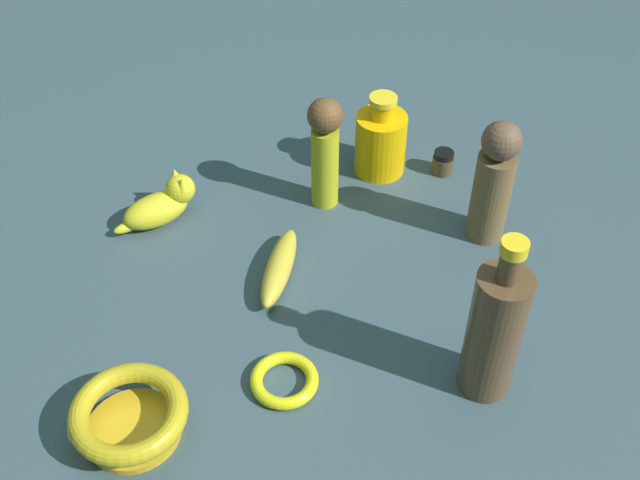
# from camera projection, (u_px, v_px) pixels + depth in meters

# --- Properties ---
(ground) EXTENTS (2.00, 2.00, 0.00)m
(ground) POSITION_uv_depth(u_px,v_px,m) (320.00, 281.00, 1.19)
(ground) COLOR #384C56
(bangle) EXTENTS (0.09, 0.09, 0.02)m
(bangle) POSITION_uv_depth(u_px,v_px,m) (284.00, 380.00, 1.05)
(bangle) COLOR yellow
(bangle) RESTS_ON ground
(person_figure_adult) EXTENTS (0.06, 0.06, 0.20)m
(person_figure_adult) POSITION_uv_depth(u_px,v_px,m) (325.00, 148.00, 1.25)
(person_figure_adult) COLOR gold
(person_figure_adult) RESTS_ON ground
(person_figure_child) EXTENTS (0.07, 0.07, 0.22)m
(person_figure_child) POSITION_uv_depth(u_px,v_px,m) (494.00, 182.00, 1.20)
(person_figure_child) COLOR brown
(person_figure_child) RESTS_ON ground
(cat_figurine) EXTENTS (0.13, 0.11, 0.08)m
(cat_figurine) POSITION_uv_depth(u_px,v_px,m) (162.00, 204.00, 1.27)
(cat_figurine) COLOR gold
(cat_figurine) RESTS_ON ground
(bowl) EXTENTS (0.15, 0.15, 0.06)m
(bowl) POSITION_uv_depth(u_px,v_px,m) (130.00, 416.00, 0.98)
(bowl) COLOR gold
(bowl) RESTS_ON ground
(banana) EXTENTS (0.08, 0.17, 0.04)m
(banana) POSITION_uv_depth(u_px,v_px,m) (279.00, 267.00, 1.19)
(banana) COLOR gold
(banana) RESTS_ON ground
(bottle_tall) EXTENTS (0.07, 0.07, 0.26)m
(bottle_tall) POSITION_uv_depth(u_px,v_px,m) (495.00, 331.00, 0.98)
(bottle_tall) COLOR brown
(bottle_tall) RESTS_ON ground
(nail_polish_jar) EXTENTS (0.04, 0.04, 0.04)m
(nail_polish_jar) POSITION_uv_depth(u_px,v_px,m) (443.00, 162.00, 1.37)
(nail_polish_jar) COLOR #4E3A23
(nail_polish_jar) RESTS_ON ground
(bottle_short) EXTENTS (0.09, 0.09, 0.15)m
(bottle_short) POSITION_uv_depth(u_px,v_px,m) (381.00, 141.00, 1.35)
(bottle_short) COLOR #EAAB06
(bottle_short) RESTS_ON ground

